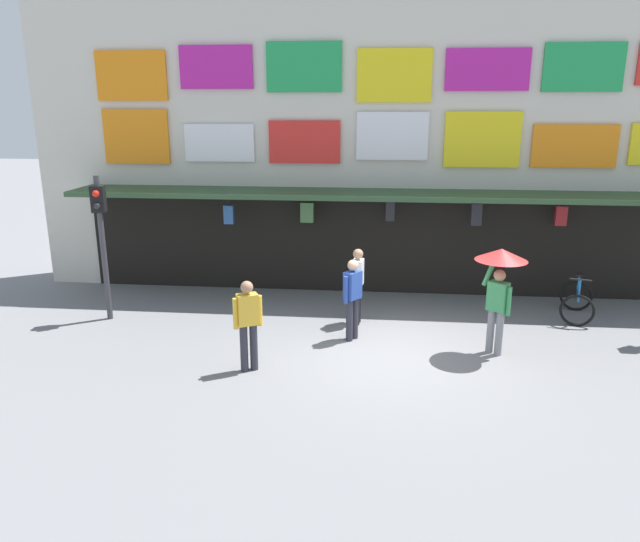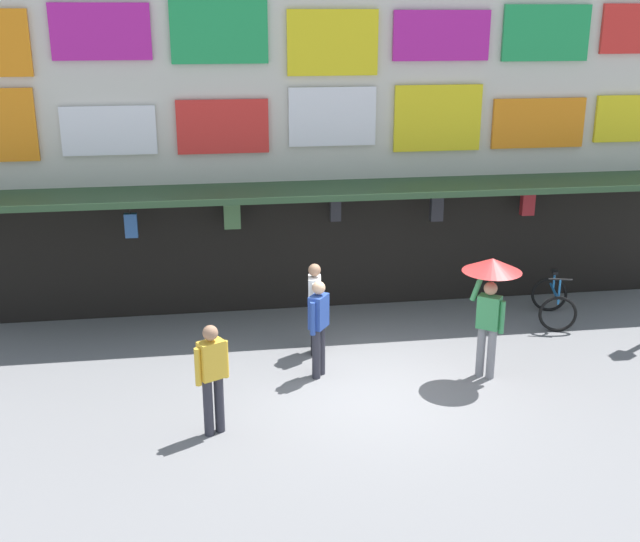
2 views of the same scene
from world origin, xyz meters
The scene contains 8 objects.
ground_plane centered at (0.00, 0.00, 0.00)m, with size 80.00×80.00×0.00m, color slate.
shopfront centered at (0.00, 4.57, 3.96)m, with size 18.00×2.60×8.00m.
traffic_light_near centered at (-6.21, 1.39, 2.14)m, with size 0.32×0.35×3.20m.
bicycle_parked centered at (4.19, 2.46, 0.39)m, with size 1.01×1.31×1.05m.
pedestrian_in_white centered at (-0.75, 0.72, 0.95)m, with size 0.39×0.45×1.68m.
pedestrian_with_umbrella centered at (2.00, 0.27, 1.64)m, with size 0.96×0.96×2.08m.
pedestrian_in_purple centered at (-2.53, -0.92, 0.95)m, with size 0.48×0.36×1.68m.
pedestrian_in_green centered at (-0.69, 1.65, 0.95)m, with size 0.27×0.53×1.68m.
Camera 1 is at (-0.29, -10.51, 4.62)m, focal length 33.05 mm.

